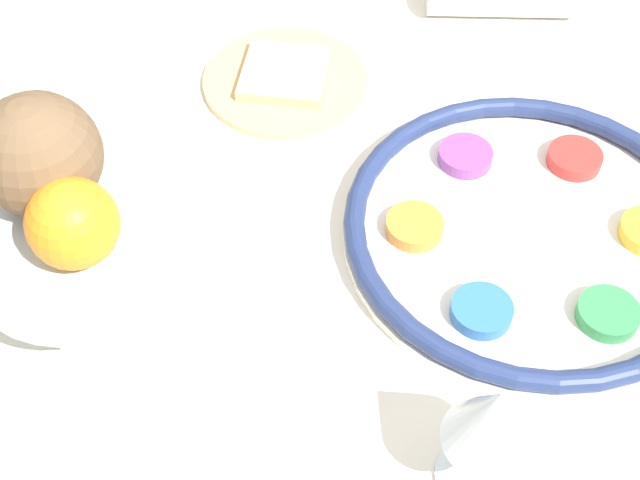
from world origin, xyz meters
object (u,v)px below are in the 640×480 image
object	(u,v)px
seder_plate	(531,230)
orange_fruit	(73,224)
wine_glass	(493,421)
bread_plate	(285,79)
coconut	(39,155)
napkin_roll	(500,0)
fruit_stand	(84,242)

from	to	relation	value
seder_plate	orange_fruit	distance (m)	0.41
wine_glass	bread_plate	size ratio (longest dim) A/B	0.70
seder_plate	wine_glass	xyz separation A→B (m)	(0.07, 0.24, 0.08)
coconut	napkin_roll	xyz separation A→B (m)	(-0.42, -0.40, -0.13)
wine_glass	napkin_roll	world-z (taller)	wine_glass
fruit_stand	orange_fruit	xyz separation A→B (m)	(-0.01, 0.03, 0.06)
wine_glass	fruit_stand	xyz separation A→B (m)	(0.32, -0.16, -0.02)
seder_plate	fruit_stand	size ratio (longest dim) A/B	1.75
seder_plate	coconut	xyz separation A→B (m)	(0.42, 0.05, 0.14)
seder_plate	fruit_stand	world-z (taller)	fruit_stand
napkin_roll	coconut	bearing A→B (deg)	43.38
fruit_stand	napkin_roll	bearing A→B (deg)	-132.89
fruit_stand	napkin_roll	size ratio (longest dim) A/B	1.17
napkin_roll	seder_plate	bearing A→B (deg)	89.04
wine_glass	orange_fruit	xyz separation A→B (m)	(0.31, -0.13, 0.04)
napkin_roll	wine_glass	bearing A→B (deg)	82.76
coconut	napkin_roll	distance (m)	0.60
fruit_stand	bread_plate	world-z (taller)	fruit_stand
orange_fruit	coconut	xyz separation A→B (m)	(0.04, -0.06, 0.01)
orange_fruit	coconut	size ratio (longest dim) A/B	0.71
seder_plate	napkin_roll	world-z (taller)	napkin_roll
fruit_stand	napkin_roll	world-z (taller)	fruit_stand
orange_fruit	bread_plate	bearing A→B (deg)	-113.37
napkin_roll	bread_plate	bearing A→B (deg)	28.41
fruit_stand	coconut	distance (m)	0.08
wine_glass	bread_plate	xyz separation A→B (m)	(0.17, -0.46, -0.08)
wine_glass	napkin_roll	size ratio (longest dim) A/B	0.75
fruit_stand	orange_fruit	size ratio (longest dim) A/B	2.77
napkin_roll	fruit_stand	bearing A→B (deg)	47.11
orange_fruit	wine_glass	bearing A→B (deg)	156.92
seder_plate	napkin_roll	distance (m)	0.35
wine_glass	napkin_roll	xyz separation A→B (m)	(-0.08, -0.59, -0.07)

